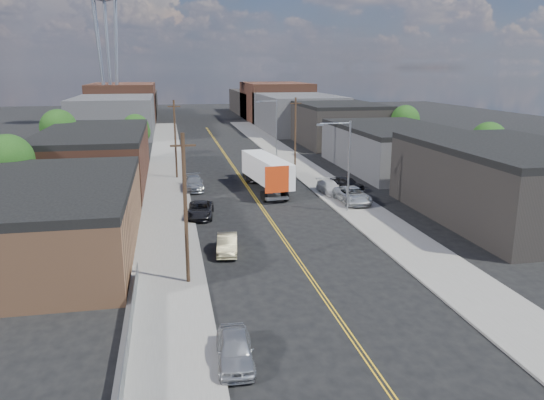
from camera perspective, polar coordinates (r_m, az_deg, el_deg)
name	(u,v)px	position (r m, az deg, el deg)	size (l,w,h in m)	color
ground	(227,158)	(84.86, -4.84, 4.56)	(260.00, 260.00, 0.00)	black
centerline	(240,176)	(70.21, -3.47, 2.59)	(0.32, 120.00, 0.01)	gold
sidewalk_left	(167,178)	(69.61, -11.25, 2.31)	(5.00, 140.00, 0.15)	slate
sidewalk_right	(309,173)	(72.04, 4.05, 2.93)	(5.00, 140.00, 0.15)	slate
warehouse_tan	(53,218)	(43.61, -22.53, -1.81)	(12.00, 22.00, 5.60)	brown
warehouse_brown	(95,157)	(68.64, -18.50, 4.42)	(12.00, 26.00, 6.60)	#502D20
industrial_right_a	(509,182)	(54.22, 24.12, 1.79)	(14.00, 22.00, 7.10)	black
industrial_right_b	(394,147)	(76.65, 12.99, 5.54)	(14.00, 24.00, 6.10)	#313133
industrial_right_c	(337,123)	(100.67, 7.00, 8.17)	(14.00, 22.00, 7.60)	black
skyline_left_a	(115,116)	(119.14, -16.53, 8.70)	(16.00, 30.00, 8.00)	#313133
skyline_right_a	(297,113)	(122.15, 2.74, 9.37)	(16.00, 30.00, 8.00)	#313133
skyline_left_b	(124,103)	(143.91, -15.68, 9.98)	(16.00, 26.00, 10.00)	#502D20
skyline_right_b	(275,102)	(146.41, 0.37, 10.55)	(16.00, 26.00, 10.00)	#502D20
skyline_left_c	(129,104)	(163.92, -15.14, 9.92)	(16.00, 40.00, 7.00)	black
skyline_right_c	(263,103)	(166.12, -1.02, 10.44)	(16.00, 40.00, 7.00)	black
streetlight_near	(345,159)	(51.74, 7.87, 4.36)	(3.39, 0.25, 9.00)	gray
streetlight_far	(274,123)	(85.31, 0.22, 8.27)	(3.39, 0.25, 9.00)	gray
utility_pole_left_near	(185,209)	(34.37, -9.29, -0.92)	(1.60, 0.26, 10.00)	black
utility_pole_left_far	(175,139)	(68.79, -10.36, 6.49)	(1.60, 0.26, 10.00)	black
utility_pole_right	(295,133)	(73.81, 2.53, 7.20)	(1.60, 0.26, 10.00)	black
chainlink_fence	(131,324)	(29.92, -14.96, -12.75)	(0.05, 16.00, 1.22)	slate
tree_left_near	(9,163)	(55.95, -26.42, 3.59)	(4.85, 4.76, 7.91)	black
tree_left_mid	(59,130)	(80.07, -21.91, 7.00)	(5.10, 5.04, 8.37)	black
tree_left_far	(136,130)	(85.87, -14.41, 7.36)	(4.35, 4.20, 6.97)	black
tree_right_near	(489,143)	(71.55, 22.28, 5.74)	(4.60, 4.48, 7.44)	black
tree_right_far	(405,121)	(92.37, 14.16, 8.19)	(4.85, 4.76, 7.91)	black
semi_truck	(264,169)	(62.54, -0.85, 3.32)	(4.11, 15.55, 3.99)	silver
car_left_a	(235,349)	(26.54, -4.02, -15.72)	(1.76, 4.37, 1.49)	#A2A4A7
car_left_b	(227,244)	(41.03, -4.84, -4.76)	(1.52, 4.36, 1.44)	tan
car_left_c	(200,210)	(51.03, -7.73, -1.06)	(2.39, 5.19, 1.44)	black
car_left_d	(194,183)	(62.63, -8.42, 1.80)	(2.23, 5.49, 1.59)	#989B9D
car_right_lot_a	(353,195)	(56.02, 8.66, 0.52)	(2.71, 5.87, 1.63)	silver
car_right_lot_b	(330,187)	(60.13, 6.22, 1.40)	(1.92, 4.72, 1.37)	#B2B2B2
car_right_lot_c	(347,183)	(62.01, 8.04, 1.80)	(1.80, 4.46, 1.52)	black
car_ahead_truck	(255,174)	(67.36, -1.87, 2.80)	(2.62, 5.69, 1.58)	black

